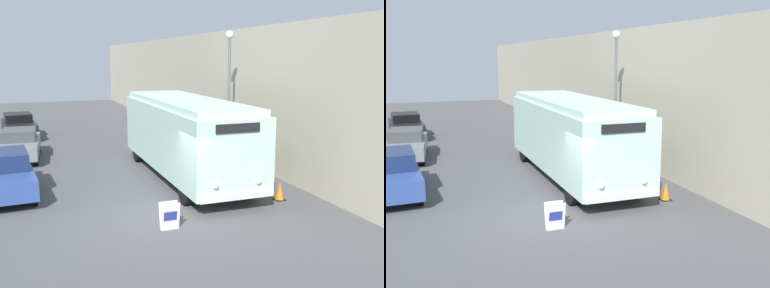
# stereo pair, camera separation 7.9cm
# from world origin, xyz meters

# --- Properties ---
(ground_plane) EXTENTS (80.00, 80.00, 0.00)m
(ground_plane) POSITION_xyz_m (0.00, 0.00, 0.00)
(ground_plane) COLOR #4C4C4F
(building_wall_right) EXTENTS (0.30, 60.00, 6.17)m
(building_wall_right) POSITION_xyz_m (5.88, 10.00, 3.09)
(building_wall_right) COLOR #B2A893
(building_wall_right) RESTS_ON ground_plane
(vintage_bus) EXTENTS (2.69, 9.73, 3.23)m
(vintage_bus) POSITION_xyz_m (2.25, 4.49, 1.81)
(vintage_bus) COLOR black
(vintage_bus) RESTS_ON ground_plane
(sign_board) EXTENTS (0.56, 0.30, 0.80)m
(sign_board) POSITION_xyz_m (-0.12, -0.81, 0.39)
(sign_board) COLOR gray
(sign_board) RESTS_ON ground_plane
(streetlamp) EXTENTS (0.36, 0.36, 6.01)m
(streetlamp) POSITION_xyz_m (4.68, 5.55, 3.93)
(streetlamp) COLOR #595E60
(streetlamp) RESTS_ON ground_plane
(parked_car_near) EXTENTS (2.09, 4.71, 1.59)m
(parked_car_near) POSITION_xyz_m (-4.59, 4.36, 0.79)
(parked_car_near) COLOR black
(parked_car_near) RESTS_ON ground_plane
(parked_car_mid) EXTENTS (2.07, 4.66, 1.45)m
(parked_car_mid) POSITION_xyz_m (-4.16, 10.39, 0.74)
(parked_car_mid) COLOR black
(parked_car_mid) RESTS_ON ground_plane
(parked_car_far) EXTENTS (2.18, 4.58, 1.51)m
(parked_car_far) POSITION_xyz_m (-4.24, 16.69, 0.78)
(parked_car_far) COLOR black
(parked_car_far) RESTS_ON ground_plane
(traffic_cone) EXTENTS (0.36, 0.36, 0.62)m
(traffic_cone) POSITION_xyz_m (4.27, 0.43, 0.30)
(traffic_cone) COLOR black
(traffic_cone) RESTS_ON ground_plane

